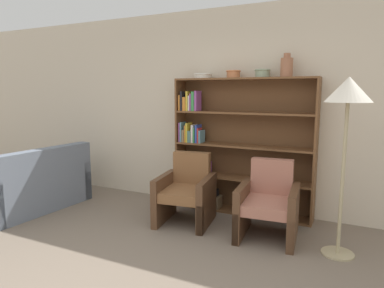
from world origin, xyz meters
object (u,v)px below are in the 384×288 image
(bookshelf, at_px, (230,150))
(bowl_terracotta, at_px, (233,74))
(couch, at_px, (33,188))
(armchair_leather, at_px, (186,192))
(bowl_slate, at_px, (203,76))
(armchair_cushioned, at_px, (268,204))
(vase_tall, at_px, (287,67))
(bowl_olive, at_px, (262,73))
(floor_lamp, at_px, (348,100))

(bookshelf, relative_size, bowl_terracotta, 9.67)
(bookshelf, height_order, couch, bookshelf)
(couch, bearing_deg, armchair_leather, -72.19)
(bowl_slate, xyz_separation_m, armchair_cushioned, (1.09, -0.61, -1.47))
(bowl_slate, bearing_deg, couch, -151.29)
(vase_tall, height_order, armchair_leather, vase_tall)
(bowl_olive, xyz_separation_m, armchair_leather, (-0.76, -0.61, -1.49))
(armchair_leather, bearing_deg, couch, 5.61)
(armchair_leather, bearing_deg, floor_lamp, 167.51)
(couch, relative_size, floor_lamp, 0.87)
(bowl_terracotta, bearing_deg, bowl_olive, 0.00)
(bookshelf, height_order, floor_lamp, bookshelf)
(bookshelf, height_order, vase_tall, vase_tall)
(bookshelf, bearing_deg, armchair_leather, -119.10)
(vase_tall, xyz_separation_m, couch, (-3.19, -1.14, -1.63))
(bowl_terracotta, distance_m, vase_tall, 0.68)
(vase_tall, distance_m, armchair_leather, 1.98)
(armchair_cushioned, bearing_deg, bookshelf, -47.87)
(bookshelf, relative_size, armchair_cushioned, 2.20)
(bowl_terracotta, xyz_separation_m, armchair_leather, (-0.38, -0.61, -1.48))
(bowl_olive, bearing_deg, vase_tall, 0.00)
(bowl_terracotta, height_order, bowl_olive, bowl_olive)
(bookshelf, height_order, bowl_olive, bowl_olive)
(bookshelf, relative_size, bowl_olive, 9.35)
(bookshelf, xyz_separation_m, floor_lamp, (1.43, -0.77, 0.71))
(bowl_olive, relative_size, armchair_cushioned, 0.23)
(vase_tall, distance_m, couch, 3.76)
(vase_tall, bearing_deg, couch, -160.39)
(bowl_slate, bearing_deg, floor_lamp, -22.18)
(bowl_olive, distance_m, vase_tall, 0.30)
(vase_tall, xyz_separation_m, armchair_leather, (-1.06, -0.61, -1.55))
(bowl_terracotta, xyz_separation_m, bowl_olive, (0.38, 0.00, 0.00))
(bookshelf, bearing_deg, couch, -155.05)
(bowl_olive, height_order, armchair_leather, bowl_olive)
(bowl_terracotta, relative_size, armchair_cushioned, 0.23)
(bookshelf, relative_size, couch, 1.21)
(bookshelf, xyz_separation_m, vase_tall, (0.71, -0.02, 1.08))
(bookshelf, relative_size, vase_tall, 6.62)
(vase_tall, height_order, couch, vase_tall)
(bowl_olive, bearing_deg, couch, -158.57)
(bowl_slate, bearing_deg, bookshelf, 2.61)
(bowl_slate, bearing_deg, bowl_terracotta, -0.00)
(couch, bearing_deg, armchair_cushioned, -76.59)
(couch, bearing_deg, bowl_olive, -64.52)
(floor_lamp, bearing_deg, bookshelf, 151.77)
(bowl_olive, relative_size, floor_lamp, 0.11)
(bowl_slate, relative_size, floor_lamp, 0.14)
(bowl_olive, height_order, floor_lamp, bowl_olive)
(armchair_cushioned, bearing_deg, floor_lamp, 164.68)
(bowl_slate, xyz_separation_m, couch, (-2.08, -1.14, -1.54))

